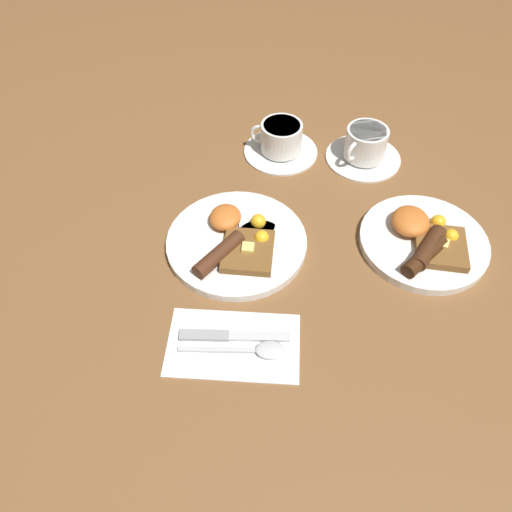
% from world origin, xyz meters
% --- Properties ---
extents(ground_plane, '(3.00, 3.00, 0.00)m').
position_xyz_m(ground_plane, '(0.00, 0.00, 0.00)').
color(ground_plane, brown).
extents(breakfast_plate_near, '(0.24, 0.24, 0.04)m').
position_xyz_m(breakfast_plate_near, '(0.00, 0.00, 0.01)').
color(breakfast_plate_near, white).
rests_on(breakfast_plate_near, ground_plane).
extents(breakfast_plate_far, '(0.22, 0.22, 0.05)m').
position_xyz_m(breakfast_plate_far, '(-0.05, 0.32, 0.02)').
color(breakfast_plate_far, white).
rests_on(breakfast_plate_far, ground_plane).
extents(teacup_near, '(0.15, 0.15, 0.07)m').
position_xyz_m(teacup_near, '(-0.27, 0.04, 0.03)').
color(teacup_near, white).
rests_on(teacup_near, ground_plane).
extents(teacup_far, '(0.15, 0.15, 0.07)m').
position_xyz_m(teacup_far, '(-0.27, 0.21, 0.03)').
color(teacup_far, white).
rests_on(teacup_far, ground_plane).
extents(napkin, '(0.13, 0.21, 0.01)m').
position_xyz_m(napkin, '(0.20, 0.03, 0.00)').
color(napkin, white).
rests_on(napkin, ground_plane).
extents(knife, '(0.04, 0.17, 0.01)m').
position_xyz_m(knife, '(0.18, 0.02, 0.01)').
color(knife, silver).
rests_on(knife, napkin).
extents(spoon, '(0.04, 0.16, 0.01)m').
position_xyz_m(spoon, '(0.20, 0.07, 0.01)').
color(spoon, silver).
rests_on(spoon, napkin).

